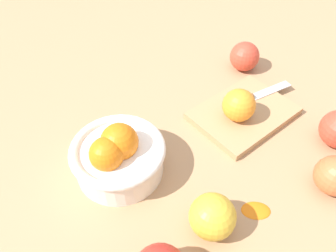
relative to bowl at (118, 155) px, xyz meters
The scene contains 9 objects.
ground_plane 0.20m from the bowl, 19.67° to the right, with size 2.40×2.40×0.00m, color tan.
bowl is the anchor object (origin of this frame).
cutting_board 0.30m from the bowl, ahead, with size 0.22×0.16×0.02m, color tan.
orange_on_board 0.27m from the bowl, ahead, with size 0.07×0.07×0.07m, color orange.
knife 0.36m from the bowl, ahead, with size 0.16×0.03×0.01m.
apple_front_left_2 0.20m from the bowl, 71.45° to the right, with size 0.08×0.08×0.08m, color gold.
apple_front_right_2 0.39m from the bowl, 40.90° to the right, with size 0.07×0.07×0.07m, color #CC6638.
apple_back_right 0.44m from the bowl, 13.75° to the left, with size 0.07×0.07×0.07m, color #D6422D.
citrus_peel 0.27m from the bowl, 54.71° to the right, with size 0.05×0.04×0.01m, color orange.
Camera 1 is at (-0.33, -0.30, 0.52)m, focal length 35.59 mm.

